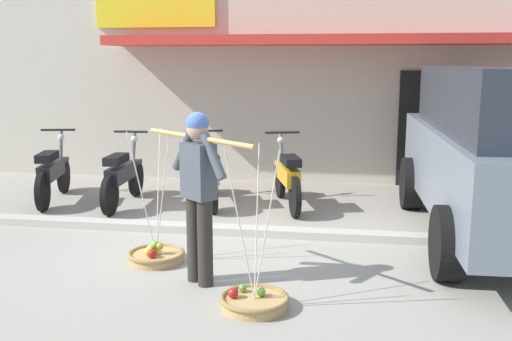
# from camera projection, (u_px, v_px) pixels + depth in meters

# --- Properties ---
(ground_plane) EXTENTS (90.00, 90.00, 0.00)m
(ground_plane) POSITION_uv_depth(u_px,v_px,m) (206.00, 251.00, 6.78)
(ground_plane) COLOR #9E998C
(sidewalk_curb) EXTENTS (20.00, 0.24, 0.10)m
(sidewalk_curb) POSITION_uv_depth(u_px,v_px,m) (219.00, 230.00, 7.45)
(sidewalk_curb) COLOR #BAB4A5
(sidewalk_curb) RESTS_ON ground
(fruit_vendor) EXTENTS (1.29, 1.07, 1.70)m
(fruit_vendor) POSITION_uv_depth(u_px,v_px,m) (199.00, 186.00, 5.63)
(fruit_vendor) COLOR #2D2823
(fruit_vendor) RESTS_ON ground
(fruit_basket_left_side) EXTENTS (0.63, 0.63, 1.45)m
(fruit_basket_left_side) POSITION_uv_depth(u_px,v_px,m) (156.00, 255.00, 6.39)
(fruit_basket_left_side) COLOR tan
(fruit_basket_left_side) RESTS_ON ground
(fruit_basket_right_side) EXTENTS (0.63, 0.63, 1.45)m
(fruit_basket_right_side) POSITION_uv_depth(u_px,v_px,m) (254.00, 300.00, 5.20)
(fruit_basket_right_side) COLOR tan
(fruit_basket_right_side) RESTS_ON ground
(motorcycle_nearest_shop) EXTENTS (0.62, 1.79, 1.09)m
(motorcycle_nearest_shop) POSITION_uv_depth(u_px,v_px,m) (53.00, 173.00, 9.06)
(motorcycle_nearest_shop) COLOR black
(motorcycle_nearest_shop) RESTS_ON ground
(motorcycle_second_in_row) EXTENTS (0.54, 1.82, 1.09)m
(motorcycle_second_in_row) POSITION_uv_depth(u_px,v_px,m) (122.00, 176.00, 8.82)
(motorcycle_second_in_row) COLOR black
(motorcycle_second_in_row) RESTS_ON ground
(motorcycle_third_in_row) EXTENTS (0.74, 1.75, 1.09)m
(motorcycle_third_in_row) POSITION_uv_depth(u_px,v_px,m) (209.00, 175.00, 8.93)
(motorcycle_third_in_row) COLOR black
(motorcycle_third_in_row) RESTS_ON ground
(motorcycle_end_of_row) EXTENTS (0.68, 1.77, 1.09)m
(motorcycle_end_of_row) POSITION_uv_depth(u_px,v_px,m) (288.00, 177.00, 8.72)
(motorcycle_end_of_row) COLOR black
(motorcycle_end_of_row) RESTS_ON ground
(parked_truck) EXTENTS (2.26, 4.85, 2.10)m
(parked_truck) POSITION_uv_depth(u_px,v_px,m) (512.00, 149.00, 6.95)
(parked_truck) COLOR slate
(parked_truck) RESTS_ON ground
(storefront_building) EXTENTS (13.00, 6.00, 4.20)m
(storefront_building) POSITION_uv_depth(u_px,v_px,m) (325.00, 64.00, 12.62)
(storefront_building) COLOR beige
(storefront_building) RESTS_ON ground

